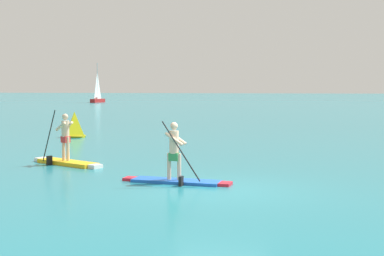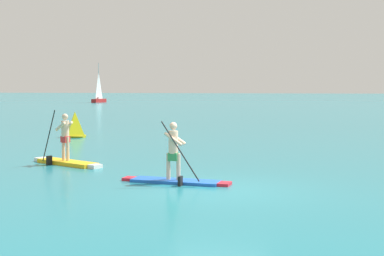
# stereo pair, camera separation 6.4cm
# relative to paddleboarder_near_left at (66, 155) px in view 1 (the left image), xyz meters

# --- Properties ---
(ground) EXTENTS (440.00, 440.00, 0.00)m
(ground) POSITION_rel_paddleboarder_near_left_xyz_m (5.85, -3.42, -0.34)
(ground) COLOR #1E727F
(paddleboarder_near_left) EXTENTS (3.00, 1.73, 1.90)m
(paddleboarder_near_left) POSITION_rel_paddleboarder_near_left_xyz_m (0.00, 0.00, 0.00)
(paddleboarder_near_left) COLOR yellow
(paddleboarder_near_left) RESTS_ON ground
(paddleboarder_mid_center) EXTENTS (3.13, 1.00, 1.79)m
(paddleboarder_mid_center) POSITION_rel_paddleboarder_near_left_xyz_m (4.53, -2.66, 0.06)
(paddleboarder_mid_center) COLOR blue
(paddleboarder_mid_center) RESTS_ON ground
(race_marker_buoy) EXTENTS (1.16, 1.16, 1.36)m
(race_marker_buoy) POSITION_rel_paddleboarder_near_left_xyz_m (-4.01, 9.49, 0.27)
(race_marker_buoy) COLOR yellow
(race_marker_buoy) RESTS_ON ground
(sailboat_left_horizon) EXTENTS (1.19, 4.11, 6.80)m
(sailboat_left_horizon) POSITION_rel_paddleboarder_near_left_xyz_m (-27.78, 71.06, 0.67)
(sailboat_left_horizon) COLOR #A51E1E
(sailboat_left_horizon) RESTS_ON ground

